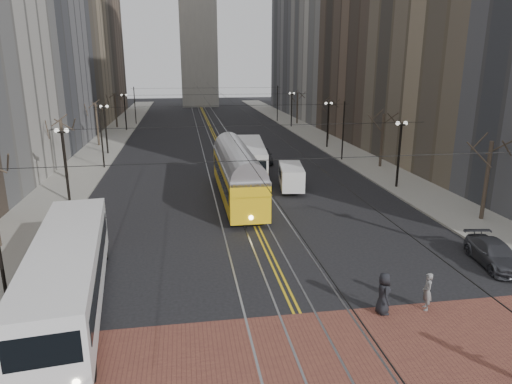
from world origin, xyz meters
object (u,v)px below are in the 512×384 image
object	(u,v)px
pedestrian_b	(427,291)
streetcar	(237,179)
sedan_parked	(495,254)
cargo_van	(291,178)
pedestrian_a	(384,293)
transit_bus	(69,276)
sedan_grey	(263,155)
rear_bus	(250,159)

from	to	relation	value
pedestrian_b	streetcar	bearing A→B (deg)	-146.98
streetcar	sedan_parked	size ratio (longest dim) A/B	3.24
cargo_van	streetcar	bearing A→B (deg)	-149.58
sedan_parked	pedestrian_a	size ratio (longest dim) A/B	2.35
transit_bus	sedan_grey	distance (m)	32.60
cargo_van	sedan_grey	bearing A→B (deg)	100.31
pedestrian_a	pedestrian_b	size ratio (longest dim) A/B	1.10
sedan_grey	pedestrian_b	size ratio (longest dim) A/B	2.66
cargo_van	pedestrian_b	world-z (taller)	cargo_van
sedan_grey	sedan_parked	size ratio (longest dim) A/B	1.03
cargo_van	pedestrian_b	xyz separation A→B (m)	(1.36, -20.33, -0.19)
sedan_grey	sedan_parked	distance (m)	29.32
streetcar	pedestrian_b	size ratio (longest dim) A/B	8.39
pedestrian_a	pedestrian_b	bearing A→B (deg)	-82.45
transit_bus	rear_bus	distance (m)	26.86
streetcar	pedestrian_a	xyz separation A→B (m)	(4.20, -18.35, -0.75)
rear_bus	pedestrian_b	xyz separation A→B (m)	(3.96, -26.73, -0.64)
streetcar	cargo_van	xyz separation A→B (m)	(4.90, 1.98, -0.64)
transit_bus	pedestrian_a	size ratio (longest dim) A/B	6.78
sedan_parked	pedestrian_a	xyz separation A→B (m)	(-8.10, -3.76, 0.31)
cargo_van	transit_bus	bearing A→B (deg)	-120.29
transit_bus	sedan_grey	bearing A→B (deg)	58.63
rear_bus	sedan_parked	world-z (taller)	rear_bus
pedestrian_b	transit_bus	bearing A→B (deg)	-85.00
streetcar	rear_bus	world-z (taller)	streetcar
pedestrian_b	rear_bus	bearing A→B (deg)	-157.39
cargo_van	rear_bus	bearing A→B (deg)	120.45
pedestrian_b	sedan_grey	bearing A→B (deg)	-162.67
transit_bus	pedestrian_b	size ratio (longest dim) A/B	7.47
rear_bus	streetcar	bearing A→B (deg)	-99.76
transit_bus	cargo_van	distance (m)	22.81
rear_bus	sedan_grey	world-z (taller)	rear_bus
cargo_van	pedestrian_b	distance (m)	20.38
rear_bus	pedestrian_b	world-z (taller)	rear_bus
rear_bus	pedestrian_b	bearing A→B (deg)	-75.99
streetcar	transit_bus	bearing A→B (deg)	-120.71
streetcar	cargo_van	distance (m)	5.32
cargo_van	sedan_parked	xyz separation A→B (m)	(7.40, -16.57, -0.42)
rear_bus	pedestrian_a	xyz separation A→B (m)	(1.90, -26.73, -0.56)
sedan_parked	pedestrian_b	xyz separation A→B (m)	(-6.04, -3.76, 0.23)
streetcar	pedestrian_a	world-z (taller)	streetcar
streetcar	pedestrian_a	distance (m)	18.84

